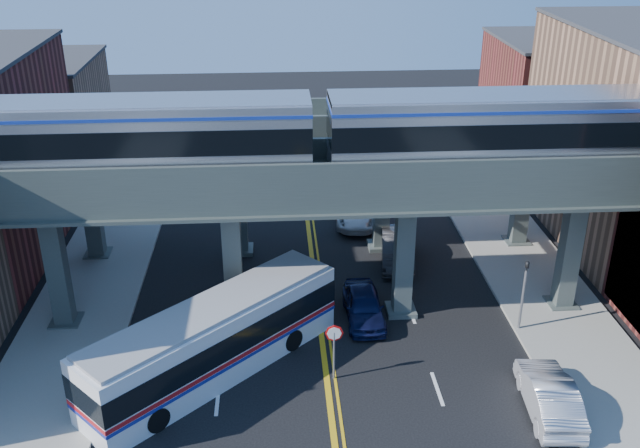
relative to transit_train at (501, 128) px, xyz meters
The scene contains 17 objects.
ground 14.60m from the transit_train, 134.92° to the right, with size 120.00×120.00×0.00m, color black.
sidewalk_west 21.62m from the transit_train, behind, with size 5.00×70.00×0.16m, color gray.
sidewalk_east 10.02m from the transit_train, 29.58° to the left, with size 5.00×70.00×0.16m, color gray.
building_west_c 34.20m from the transit_train, 141.58° to the left, with size 8.00×10.00×8.00m, color #9C6C50.
building_east_b 13.61m from the transit_train, 37.24° to the left, with size 8.00×14.00×12.00m, color #9C6C50.
building_east_c 23.96m from the transit_train, 63.38° to the left, with size 8.00×10.00×9.00m, color maroon.
elevated_viaduct_near 8.45m from the transit_train, behind, with size 52.00×3.60×7.40m.
elevated_viaduct_far 10.97m from the transit_train, 138.73° to the left, with size 52.00×3.60×7.40m.
transit_train is the anchor object (origin of this frame).
stop_sign 11.83m from the transit_train, 146.92° to the right, with size 0.76×0.09×2.63m.
traffic_signal 7.33m from the transit_train, 58.55° to the right, with size 0.15×0.18×4.10m.
transit_bus 15.37m from the transit_train, 161.54° to the right, with size 10.64×10.24×3.12m.
car_lane_a 10.34m from the transit_train, behind, with size 1.76×4.37×1.49m, color #10153E.
car_lane_b 10.45m from the transit_train, 122.26° to the left, with size 1.72×4.95×1.63m, color #2E2E30.
car_lane_c 14.52m from the transit_train, 114.86° to the left, with size 2.35×5.09×1.41m, color silver.
car_lane_d 18.14m from the transit_train, 109.38° to the left, with size 2.46×6.04×1.75m, color silver.
car_parked_curb 11.43m from the transit_train, 86.10° to the right, with size 1.67×4.80×1.58m, color #B4B4B9.
Camera 1 is at (-1.92, -21.38, 18.53)m, focal length 40.00 mm.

